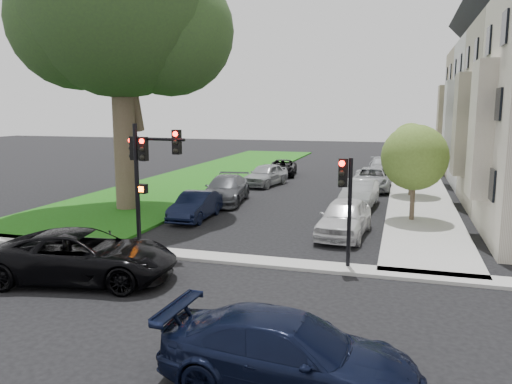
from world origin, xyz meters
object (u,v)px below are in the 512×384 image
(car_parked_4, at_px, (380,166))
(traffic_signal_secondary, at_px, (346,192))
(car_parked_5, at_px, (196,206))
(car_parked_6, at_px, (226,190))
(car_cross_far, at_px, (289,354))
(car_parked_1, at_px, (360,194))
(car_parked_0, at_px, (344,218))
(car_parked_7, at_px, (266,175))
(small_tree_b, at_px, (412,149))
(small_tree_c, at_px, (410,142))
(traffic_signal_main, at_px, (146,164))
(car_cross_near, at_px, (84,256))
(car_parked_8, at_px, (282,168))
(car_parked_2, at_px, (372,179))
(small_tree_a, at_px, (415,157))

(car_parked_4, bearing_deg, traffic_signal_secondary, -94.35)
(traffic_signal_secondary, bearing_deg, car_parked_5, 144.04)
(car_parked_6, bearing_deg, car_cross_far, -73.99)
(car_parked_1, bearing_deg, car_parked_0, -87.10)
(car_parked_7, bearing_deg, car_parked_4, 61.94)
(small_tree_b, distance_m, car_parked_5, 14.07)
(small_tree_c, xyz_separation_m, traffic_signal_main, (-9.62, -24.06, 0.47))
(small_tree_c, relative_size, car_cross_near, 0.74)
(small_tree_b, distance_m, car_parked_1, 5.47)
(car_parked_8, bearing_deg, car_parked_2, -44.10)
(car_cross_near, height_order, car_parked_5, car_cross_near)
(small_tree_c, bearing_deg, car_parked_6, -126.31)
(small_tree_b, relative_size, car_parked_6, 0.83)
(car_parked_4, bearing_deg, car_parked_1, -95.88)
(small_tree_c, xyz_separation_m, traffic_signal_secondary, (-2.28, -24.10, -0.22))
(traffic_signal_main, relative_size, car_parked_6, 0.91)
(small_tree_a, bearing_deg, car_parked_4, 97.20)
(car_parked_5, bearing_deg, car_parked_4, 68.08)
(small_tree_c, bearing_deg, car_parked_1, -101.64)
(car_parked_6, bearing_deg, car_parked_4, 56.59)
(small_tree_b, distance_m, small_tree_c, 8.89)
(car_parked_6, xyz_separation_m, car_parked_7, (0.49, 6.92, 0.00))
(small_tree_a, xyz_separation_m, car_parked_6, (-10.20, 2.14, -2.32))
(car_cross_near, distance_m, car_parked_7, 20.61)
(small_tree_a, distance_m, car_parked_2, 9.86)
(traffic_signal_main, relative_size, car_parked_4, 1.09)
(traffic_signal_main, relative_size, car_cross_near, 0.83)
(small_tree_b, height_order, car_cross_far, small_tree_b)
(small_tree_a, relative_size, small_tree_b, 1.06)
(car_parked_1, height_order, car_parked_8, car_parked_1)
(car_parked_0, bearing_deg, small_tree_c, 86.05)
(small_tree_c, relative_size, car_parked_8, 0.93)
(small_tree_a, relative_size, traffic_signal_secondary, 1.23)
(car_cross_far, distance_m, car_parked_6, 19.51)
(small_tree_a, relative_size, car_parked_5, 1.14)
(traffic_signal_secondary, xyz_separation_m, car_parked_2, (-0.17, 17.33, -1.89))
(car_parked_4, bearing_deg, small_tree_a, -87.21)
(traffic_signal_main, distance_m, car_parked_2, 18.89)
(traffic_signal_secondary, distance_m, car_cross_near, 8.62)
(small_tree_b, xyz_separation_m, car_parked_0, (-2.79, -10.73, -2.13))
(car_parked_0, bearing_deg, car_parked_1, 93.37)
(car_parked_5, relative_size, car_parked_6, 0.77)
(car_cross_near, xyz_separation_m, car_parked_2, (7.52, 20.79, -0.07))
(traffic_signal_secondary, height_order, car_cross_far, traffic_signal_secondary)
(small_tree_c, relative_size, car_parked_5, 1.05)
(car_cross_far, relative_size, car_parked_5, 1.25)
(car_cross_far, height_order, car_parked_5, car_cross_far)
(small_tree_c, xyz_separation_m, car_parked_4, (-2.31, 2.25, -2.21))
(traffic_signal_secondary, bearing_deg, small_tree_c, 84.59)
(small_tree_b, distance_m, traffic_signal_secondary, 15.38)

